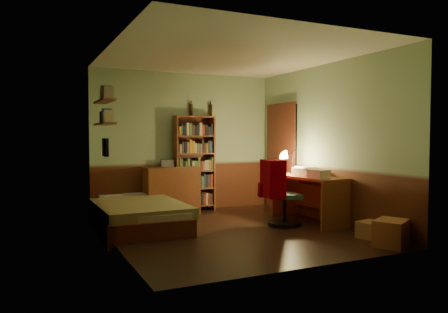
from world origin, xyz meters
name	(u,v)px	position (x,y,z in m)	size (l,w,h in m)	color
floor	(231,231)	(0.00, 0.00, -0.01)	(3.50, 4.00, 0.02)	black
ceiling	(231,54)	(0.00, 0.00, 2.61)	(3.50, 4.00, 0.02)	silver
wall_back	(185,142)	(0.00, 2.01, 1.30)	(3.50, 0.02, 2.60)	#94B28C
wall_left	(110,145)	(-1.76, 0.00, 1.30)	(0.02, 4.00, 2.60)	#94B28C
wall_right	(327,143)	(1.76, 0.00, 1.30)	(0.02, 4.00, 2.60)	#94B28C
wall_front	(314,147)	(0.00, -2.01, 1.30)	(3.50, 0.02, 2.60)	#94B28C
doorway	(282,158)	(1.72, 1.30, 1.00)	(0.06, 0.90, 2.00)	black
door_trim	(280,158)	(1.69, 1.30, 1.00)	(0.02, 0.98, 2.08)	#491E13
bed	(136,205)	(-1.19, 0.97, 0.33)	(1.20, 2.24, 0.67)	olive
dresser	(171,190)	(-0.35, 1.76, 0.43)	(0.96, 0.48, 0.85)	brown
mini_stereo	(167,163)	(-0.39, 1.89, 0.92)	(0.23, 0.18, 0.12)	#B2B2B7
bookshelf	(194,164)	(0.13, 1.85, 0.90)	(0.77, 0.24, 1.79)	brown
bottle_left	(191,110)	(0.11, 1.96, 1.91)	(0.06, 0.06, 0.23)	black
bottle_right	(211,111)	(0.52, 1.96, 1.91)	(0.06, 0.06, 0.23)	black
desk	(308,199)	(1.44, 0.07, 0.38)	(0.59, 1.42, 0.76)	brown
paper_stack	(306,171)	(1.54, 0.26, 0.83)	(0.25, 0.34, 0.13)	silver
desk_lamp	(293,156)	(1.49, 0.58, 1.06)	(0.18, 0.18, 0.60)	black
office_chair	(285,194)	(0.94, -0.01, 0.51)	(0.51, 0.45, 1.01)	#2F6143
red_jacket	(284,143)	(0.82, -0.17, 1.30)	(0.27, 0.49, 0.58)	#970010
wall_shelf_lower	(105,124)	(-1.64, 1.10, 1.60)	(0.20, 0.90, 0.03)	brown
wall_shelf_upper	(104,101)	(-1.64, 1.10, 1.95)	(0.20, 0.90, 0.03)	brown
framed_picture	(105,147)	(-1.72, 0.60, 1.25)	(0.04, 0.32, 0.26)	black
cardboard_box_a	(391,233)	(1.46, -1.68, 0.17)	(0.45, 0.36, 0.34)	#A47042
cardboard_box_b	(370,230)	(1.55, -1.23, 0.11)	(0.32, 0.27, 0.23)	#A47042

